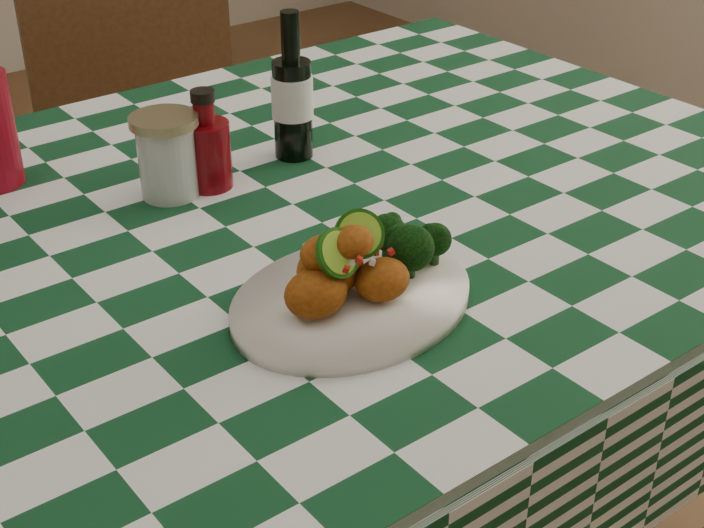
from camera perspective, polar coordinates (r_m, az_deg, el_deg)
dining_table at (r=1.47m, az=-6.35°, el=-11.47°), size 1.66×1.06×0.79m
plate at (r=1.07m, az=-0.00°, el=-2.13°), size 0.31×0.25×0.02m
fried_chicken_pile at (r=1.04m, az=-0.26°, el=0.13°), size 0.13×0.10×0.08m
broccoli_side at (r=1.10m, az=3.36°, el=1.37°), size 0.08×0.08×0.06m
ketchup_bottle at (r=1.32m, az=-8.50°, el=7.19°), size 0.08×0.08×0.14m
mason_jar at (r=1.31m, az=-10.70°, el=6.18°), size 0.11×0.11×0.11m
beer_bottle at (r=1.39m, az=-3.52°, el=10.30°), size 0.06×0.06×0.21m
wooden_chair_right at (r=2.09m, az=-10.84°, el=4.51°), size 0.53×0.54×0.95m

